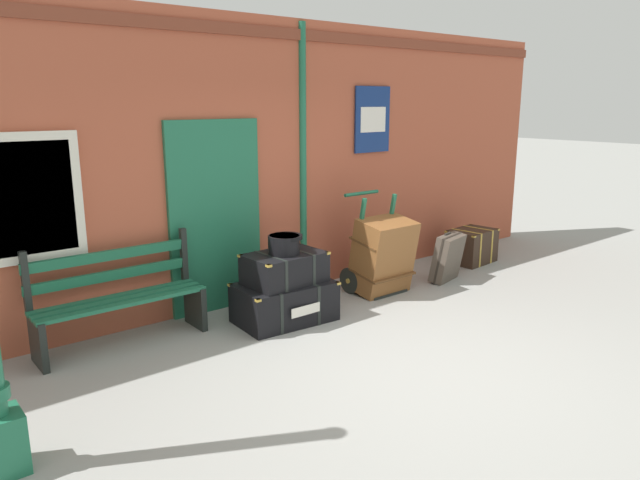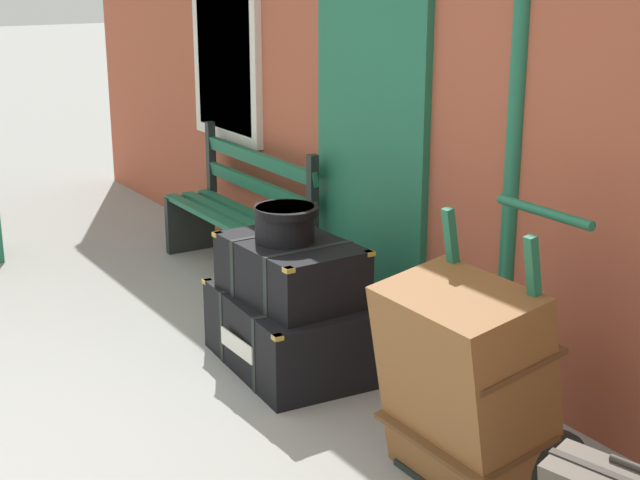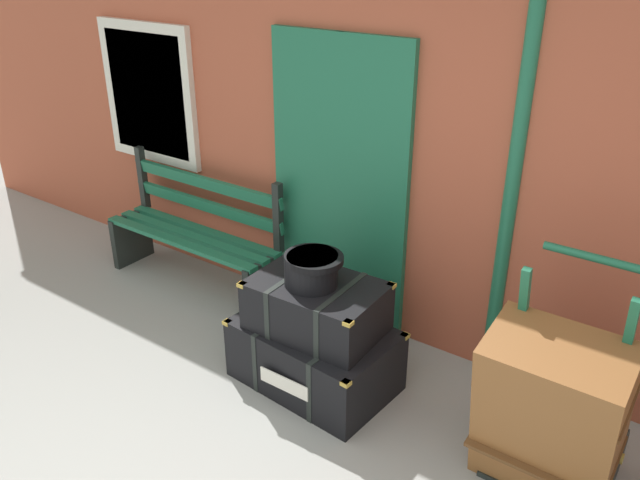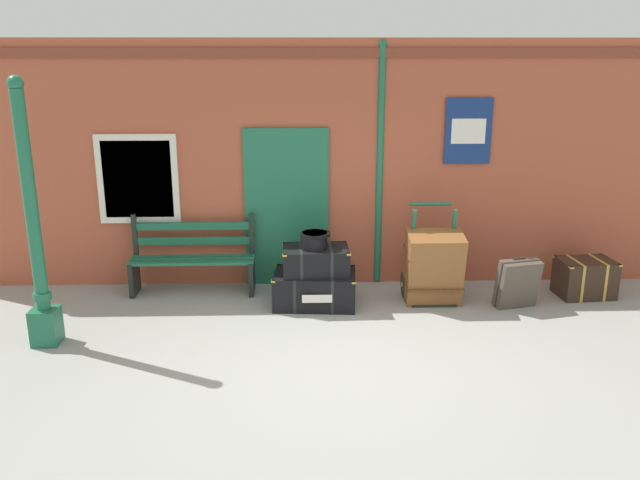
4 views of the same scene
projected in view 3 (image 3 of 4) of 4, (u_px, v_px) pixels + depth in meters
name	position (u px, v px, depth m)	size (l,w,h in m)	color
brick_facade	(420.00, 115.00, 4.12)	(10.40, 0.35, 3.20)	#AD5138
platform_bench	(196.00, 234.00, 5.21)	(1.60, 0.43, 1.01)	#1E6647
steamer_trunk_base	(315.00, 355.00, 4.11)	(1.06, 0.72, 0.43)	black
steamer_trunk_middle	(317.00, 306.00, 3.95)	(0.82, 0.57, 0.33)	black
round_hatbox	(312.00, 268.00, 3.82)	(0.36, 0.34, 0.20)	black
porters_trolley	(555.00, 423.00, 3.45)	(0.71, 0.58, 1.20)	black
large_brown_trunk	(551.00, 412.00, 3.24)	(0.70, 0.58, 0.94)	brown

